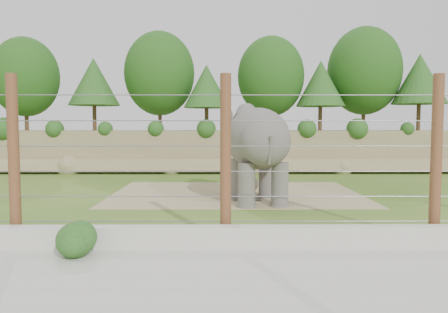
{
  "coord_description": "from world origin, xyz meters",
  "views": [
    {
      "loc": [
        -0.1,
        -14.78,
        2.77
      ],
      "look_at": [
        0.0,
        2.0,
        1.6
      ],
      "focal_mm": 35.0,
      "sensor_mm": 36.0,
      "label": 1
    }
  ],
  "objects": [
    {
      "name": "back_embankment",
      "position": [
        0.59,
        12.68,
        3.97
      ],
      "size": [
        30.0,
        5.52,
        8.77
      ],
      "color": "#8D7857",
      "rests_on": "ground"
    },
    {
      "name": "drain_grate",
      "position": [
        0.86,
        1.41,
        0.04
      ],
      "size": [
        1.0,
        0.6,
        0.03
      ],
      "primitive_type": "cube",
      "color": "#262628",
      "rests_on": "dirt_patch"
    },
    {
      "name": "elephant",
      "position": [
        1.19,
        0.92,
        1.8
      ],
      "size": [
        2.5,
        4.66,
        3.59
      ],
      "primitive_type": null,
      "rotation": [
        0.0,
        0.0,
        0.14
      ],
      "color": "#68615D",
      "rests_on": "ground"
    },
    {
      "name": "walkway",
      "position": [
        0.0,
        -7.0,
        0.01
      ],
      "size": [
        26.0,
        4.0,
        0.01
      ],
      "primitive_type": "cube",
      "color": "beige",
      "rests_on": "ground"
    },
    {
      "name": "walkway_shrub",
      "position": [
        -3.27,
        -5.8,
        0.4
      ],
      "size": [
        0.78,
        0.78,
        0.78
      ],
      "primitive_type": "sphere",
      "color": "#225117",
      "rests_on": "walkway"
    },
    {
      "name": "barrier_fence",
      "position": [
        0.0,
        -4.5,
        2.0
      ],
      "size": [
        20.26,
        0.26,
        4.0
      ],
      "color": "brown",
      "rests_on": "ground"
    },
    {
      "name": "stone_ball",
      "position": [
        1.04,
        3.02,
        0.41
      ],
      "size": [
        0.77,
        0.77,
        0.77
      ],
      "primitive_type": "sphere",
      "color": "gray",
      "rests_on": "dirt_patch"
    },
    {
      "name": "retaining_wall",
      "position": [
        0.0,
        -5.0,
        0.25
      ],
      "size": [
        26.0,
        0.35,
        0.5
      ],
      "primitive_type": "cube",
      "color": "beige",
      "rests_on": "ground"
    },
    {
      "name": "ground",
      "position": [
        0.0,
        0.0,
        0.0
      ],
      "size": [
        90.0,
        90.0,
        0.0
      ],
      "primitive_type": "plane",
      "color": "#3D6419",
      "rests_on": "ground"
    },
    {
      "name": "dirt_patch",
      "position": [
        0.5,
        3.0,
        0.01
      ],
      "size": [
        10.0,
        7.0,
        0.02
      ],
      "primitive_type": "cube",
      "color": "tan",
      "rests_on": "ground"
    }
  ]
}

